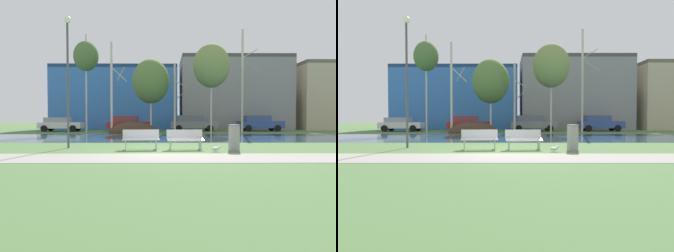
% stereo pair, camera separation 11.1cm
% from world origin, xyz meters
% --- Properties ---
extents(ground_plane, '(120.00, 120.00, 0.00)m').
position_xyz_m(ground_plane, '(0.00, 10.00, 0.00)').
color(ground_plane, '#4C703D').
extents(paved_path_strip, '(60.00, 2.42, 0.01)m').
position_xyz_m(paved_path_strip, '(0.00, -2.12, 0.01)').
color(paved_path_strip, gray).
rests_on(paved_path_strip, ground).
extents(river_band, '(80.00, 8.40, 0.01)m').
position_xyz_m(river_band, '(0.00, 8.30, 0.00)').
color(river_band, '#33516B').
rests_on(river_band, ground).
extents(soil_mound, '(4.36, 2.76, 2.02)m').
position_xyz_m(soil_mound, '(-2.70, 13.86, 0.00)').
color(soil_mound, '#423021').
rests_on(soil_mound, ground).
extents(bench_left, '(1.64, 0.70, 0.87)m').
position_xyz_m(bench_left, '(-0.97, 0.58, 0.47)').
color(bench_left, silver).
rests_on(bench_left, ground).
extents(bench_right, '(1.64, 0.71, 0.87)m').
position_xyz_m(bench_right, '(0.96, 0.58, 0.47)').
color(bench_right, silver).
rests_on(bench_right, ground).
extents(trash_bin, '(0.50, 0.50, 1.10)m').
position_xyz_m(trash_bin, '(3.01, 0.21, 0.57)').
color(trash_bin, gray).
rests_on(trash_bin, ground).
extents(seagull, '(0.41, 0.15, 0.25)m').
position_xyz_m(seagull, '(2.16, -0.23, 0.13)').
color(seagull, white).
rests_on(seagull, ground).
extents(streetlamp, '(0.32, 0.32, 6.03)m').
position_xyz_m(streetlamp, '(-4.38, 1.34, 3.96)').
color(streetlamp, '#4C4C51').
rests_on(streetlamp, ground).
extents(birch_far_left, '(2.25, 2.25, 8.95)m').
position_xyz_m(birch_far_left, '(-7.12, 15.10, 6.95)').
color(birch_far_left, beige).
rests_on(birch_far_left, ground).
extents(birch_left, '(1.49, 2.54, 7.98)m').
position_xyz_m(birch_left, '(-4.55, 13.84, 4.06)').
color(birch_left, beige).
rests_on(birch_left, ground).
extents(birch_center_left, '(3.40, 3.40, 6.77)m').
position_xyz_m(birch_center_left, '(-1.23, 15.32, 4.73)').
color(birch_center_left, beige).
rests_on(birch_center_left, ground).
extents(birch_center, '(1.26, 2.16, 6.31)m').
position_xyz_m(birch_center, '(1.00, 14.83, 3.20)').
color(birch_center, '#BCB7A8').
rests_on(birch_center, ground).
extents(birch_center_right, '(3.23, 3.23, 7.90)m').
position_xyz_m(birch_center_right, '(4.17, 14.12, 5.95)').
color(birch_center_right, beige).
rests_on(birch_center_right, ground).
extents(birch_right, '(1.58, 2.82, 9.44)m').
position_xyz_m(birch_right, '(7.20, 15.03, 4.81)').
color(birch_right, beige).
rests_on(birch_right, ground).
extents(parked_van_nearest_white, '(4.19, 1.98, 1.39)m').
position_xyz_m(parked_van_nearest_white, '(-10.32, 17.48, 0.74)').
color(parked_van_nearest_white, silver).
rests_on(parked_van_nearest_white, ground).
extents(parked_sedan_second_red, '(4.18, 2.08, 1.56)m').
position_xyz_m(parked_sedan_second_red, '(-3.50, 16.97, 0.81)').
color(parked_sedan_second_red, maroon).
rests_on(parked_sedan_second_red, ground).
extents(parked_hatch_third_grey, '(4.68, 2.02, 1.59)m').
position_xyz_m(parked_hatch_third_grey, '(2.88, 17.97, 0.83)').
color(parked_hatch_third_grey, slate).
rests_on(parked_hatch_third_grey, ground).
extents(parked_wagon_fourth_blue, '(4.40, 2.00, 1.58)m').
position_xyz_m(parked_wagon_fourth_blue, '(9.66, 17.92, 0.82)').
color(parked_wagon_fourth_blue, '#2D4793').
rests_on(parked_wagon_fourth_blue, ground).
extents(building_blue_store, '(14.37, 6.22, 7.35)m').
position_xyz_m(building_blue_store, '(-5.73, 24.02, 3.68)').
color(building_blue_store, '#3870C6').
rests_on(building_blue_store, ground).
extents(building_grey_warehouse, '(12.40, 7.07, 8.37)m').
position_xyz_m(building_grey_warehouse, '(8.18, 23.70, 4.18)').
color(building_grey_warehouse, gray).
rests_on(building_grey_warehouse, ground).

